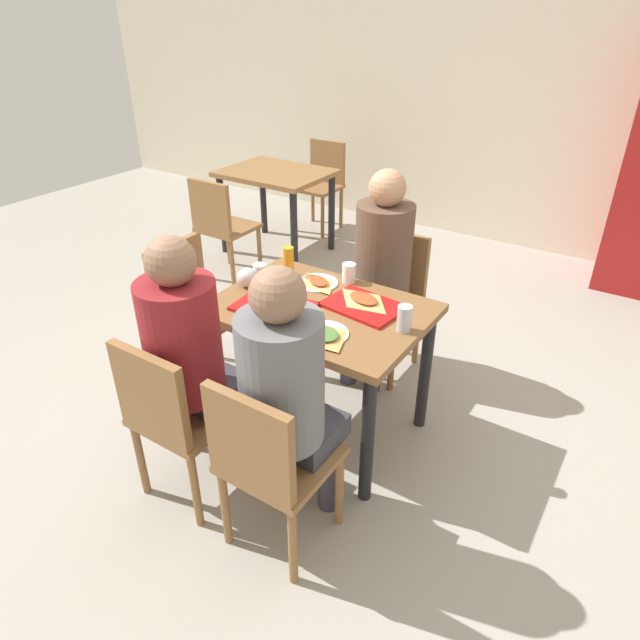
{
  "coord_description": "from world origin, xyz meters",
  "views": [
    {
      "loc": [
        1.27,
        -1.95,
        2.0
      ],
      "look_at": [
        0.0,
        0.0,
        0.66
      ],
      "focal_mm": 31.18,
      "sensor_mm": 36.0,
      "label": 1
    }
  ],
  "objects_px": {
    "person_in_red": "(190,349)",
    "person_far_side": "(380,263)",
    "background_chair_far": "(322,179)",
    "plastic_cup_b": "(285,327)",
    "pizza_slice_b": "(363,299)",
    "main_table": "(320,327)",
    "pizza_slice_d": "(325,335)",
    "chair_near_left": "(173,413)",
    "tray_red_near": "(274,306)",
    "soda_can": "(404,319)",
    "condiment_bottle": "(289,262)",
    "pizza_slice_a": "(272,304)",
    "chair_near_right": "(268,460)",
    "tray_red_far": "(364,306)",
    "background_table": "(276,185)",
    "person_in_brown_jacket": "(288,389)",
    "paper_plate_center": "(317,283)",
    "background_chair_near": "(220,223)",
    "plastic_cup_c": "(260,273)",
    "paper_plate_near_edge": "(324,333)",
    "chair_left_end": "(191,304)",
    "foil_bundle": "(247,277)",
    "pizza_slice_c": "(318,282)",
    "chair_far_side": "(389,292)",
    "plastic_cup_a": "(349,273)"
  },
  "relations": [
    {
      "from": "tray_red_far",
      "to": "pizza_slice_b",
      "type": "xyz_separation_m",
      "value": [
        -0.02,
        0.03,
        0.02
      ]
    },
    {
      "from": "person_far_side",
      "to": "paper_plate_near_edge",
      "type": "xyz_separation_m",
      "value": [
        0.15,
        -0.81,
        0.0
      ]
    },
    {
      "from": "main_table",
      "to": "chair_far_side",
      "type": "height_order",
      "value": "chair_far_side"
    },
    {
      "from": "plastic_cup_c",
      "to": "condiment_bottle",
      "type": "relative_size",
      "value": 0.62
    },
    {
      "from": "pizza_slice_a",
      "to": "pizza_slice_d",
      "type": "xyz_separation_m",
      "value": [
        0.35,
        -0.09,
        -0.01
      ]
    },
    {
      "from": "tray_red_far",
      "to": "background_chair_far",
      "type": "height_order",
      "value": "background_chair_far"
    },
    {
      "from": "chair_left_end",
      "to": "pizza_slice_d",
      "type": "bearing_deg",
      "value": -12.05
    },
    {
      "from": "main_table",
      "to": "condiment_bottle",
      "type": "xyz_separation_m",
      "value": [
        -0.33,
        0.2,
        0.19
      ]
    },
    {
      "from": "main_table",
      "to": "background_table",
      "type": "bearing_deg",
      "value": 132.09
    },
    {
      "from": "pizza_slice_c",
      "to": "foil_bundle",
      "type": "relative_size",
      "value": 2.34
    },
    {
      "from": "person_far_side",
      "to": "plastic_cup_a",
      "type": "bearing_deg",
      "value": -94.83
    },
    {
      "from": "person_in_red",
      "to": "pizza_slice_a",
      "type": "height_order",
      "value": "person_in_red"
    },
    {
      "from": "tray_red_near",
      "to": "soda_can",
      "type": "xyz_separation_m",
      "value": [
        0.61,
        0.15,
        0.05
      ]
    },
    {
      "from": "chair_left_end",
      "to": "tray_red_near",
      "type": "bearing_deg",
      "value": -10.17
    },
    {
      "from": "tray_red_far",
      "to": "background_chair_near",
      "type": "distance_m",
      "value": 2.1
    },
    {
      "from": "soda_can",
      "to": "condiment_bottle",
      "type": "height_order",
      "value": "condiment_bottle"
    },
    {
      "from": "tray_red_far",
      "to": "plastic_cup_a",
      "type": "relative_size",
      "value": 3.6
    },
    {
      "from": "tray_red_far",
      "to": "background_chair_near",
      "type": "relative_size",
      "value": 0.43
    },
    {
      "from": "main_table",
      "to": "pizza_slice_d",
      "type": "bearing_deg",
      "value": -52.73
    },
    {
      "from": "paper_plate_near_edge",
      "to": "background_chair_far",
      "type": "height_order",
      "value": "background_chair_far"
    },
    {
      "from": "chair_far_side",
      "to": "background_chair_far",
      "type": "bearing_deg",
      "value": 132.33
    },
    {
      "from": "pizza_slice_b",
      "to": "pizza_slice_d",
      "type": "relative_size",
      "value": 1.06
    },
    {
      "from": "person_in_red",
      "to": "pizza_slice_b",
      "type": "relative_size",
      "value": 4.63
    },
    {
      "from": "person_in_brown_jacket",
      "to": "paper_plate_center",
      "type": "relative_size",
      "value": 5.66
    },
    {
      "from": "pizza_slice_b",
      "to": "background_chair_near",
      "type": "distance_m",
      "value": 2.07
    },
    {
      "from": "person_in_red",
      "to": "person_far_side",
      "type": "bearing_deg",
      "value": 78.28
    },
    {
      "from": "condiment_bottle",
      "to": "paper_plate_center",
      "type": "bearing_deg",
      "value": 0.0
    },
    {
      "from": "pizza_slice_a",
      "to": "chair_near_right",
      "type": "bearing_deg",
      "value": -54.8
    },
    {
      "from": "plastic_cup_c",
      "to": "background_chair_far",
      "type": "bearing_deg",
      "value": 116.46
    },
    {
      "from": "person_in_brown_jacket",
      "to": "foil_bundle",
      "type": "xyz_separation_m",
      "value": [
        -0.68,
        0.59,
        0.05
      ]
    },
    {
      "from": "background_table",
      "to": "background_chair_near",
      "type": "bearing_deg",
      "value": -90.0
    },
    {
      "from": "plastic_cup_a",
      "to": "background_table",
      "type": "xyz_separation_m",
      "value": [
        -1.63,
        1.52,
        -0.17
      ]
    },
    {
      "from": "paper_plate_near_edge",
      "to": "background_chair_near",
      "type": "distance_m",
      "value": 2.24
    },
    {
      "from": "chair_far_side",
      "to": "person_in_red",
      "type": "relative_size",
      "value": 0.67
    },
    {
      "from": "paper_plate_center",
      "to": "tray_red_near",
      "type": "bearing_deg",
      "value": -94.4
    },
    {
      "from": "pizza_slice_c",
      "to": "tray_red_near",
      "type": "bearing_deg",
      "value": -96.9
    },
    {
      "from": "person_far_side",
      "to": "pizza_slice_b",
      "type": "xyz_separation_m",
      "value": [
        0.16,
        -0.47,
        0.02
      ]
    },
    {
      "from": "pizza_slice_b",
      "to": "plastic_cup_b",
      "type": "height_order",
      "value": "plastic_cup_b"
    },
    {
      "from": "foil_bundle",
      "to": "chair_near_right",
      "type": "bearing_deg",
      "value": -46.97
    },
    {
      "from": "background_chair_far",
      "to": "plastic_cup_b",
      "type": "bearing_deg",
      "value": -59.72
    },
    {
      "from": "pizza_slice_d",
      "to": "plastic_cup_c",
      "type": "bearing_deg",
      "value": 153.99
    },
    {
      "from": "person_in_brown_jacket",
      "to": "soda_can",
      "type": "xyz_separation_m",
      "value": [
        0.18,
        0.63,
        0.06
      ]
    },
    {
      "from": "chair_near_right",
      "to": "pizza_slice_b",
      "type": "bearing_deg",
      "value": 96.06
    },
    {
      "from": "main_table",
      "to": "tray_red_far",
      "type": "height_order",
      "value": "tray_red_far"
    },
    {
      "from": "chair_near_left",
      "to": "tray_red_near",
      "type": "bearing_deg",
      "value": 83.04
    },
    {
      "from": "person_in_brown_jacket",
      "to": "paper_plate_center",
      "type": "xyz_separation_m",
      "value": [
        -0.4,
        0.81,
        0.0
      ]
    },
    {
      "from": "tray_red_near",
      "to": "background_chair_near",
      "type": "distance_m",
      "value": 1.94
    },
    {
      "from": "chair_near_right",
      "to": "plastic_cup_c",
      "type": "distance_m",
      "value": 1.08
    },
    {
      "from": "pizza_slice_b",
      "to": "main_table",
      "type": "bearing_deg",
      "value": -138.76
    },
    {
      "from": "pizza_slice_b",
      "to": "tray_red_far",
      "type": "bearing_deg",
      "value": -57.96
    }
  ]
}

